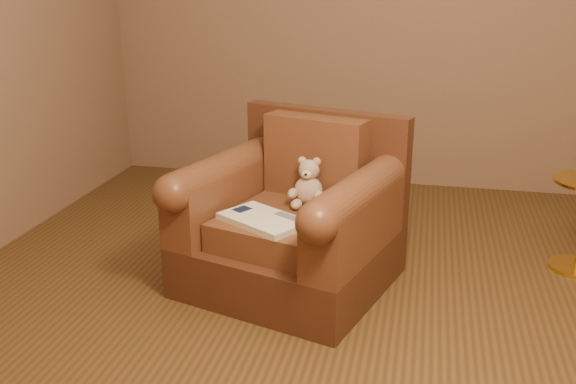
# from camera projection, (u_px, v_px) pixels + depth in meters

# --- Properties ---
(floor) EXTENTS (4.00, 4.00, 0.00)m
(floor) POSITION_uv_depth(u_px,v_px,m) (343.00, 312.00, 2.96)
(floor) COLOR brown
(floor) RESTS_ON ground
(armchair) EXTENTS (1.12, 1.09, 0.82)m
(armchair) POSITION_uv_depth(u_px,v_px,m) (294.00, 222.00, 3.17)
(armchair) COLOR #472717
(armchair) RESTS_ON floor
(teddy_bear) EXTENTS (0.18, 0.20, 0.24)m
(teddy_bear) POSITION_uv_depth(u_px,v_px,m) (308.00, 187.00, 3.16)
(teddy_bear) COLOR tan
(teddy_bear) RESTS_ON armchair
(guidebook) EXTENTS (0.46, 0.41, 0.03)m
(guidebook) POSITION_uv_depth(u_px,v_px,m) (263.00, 220.00, 2.95)
(guidebook) COLOR beige
(guidebook) RESTS_ON armchair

